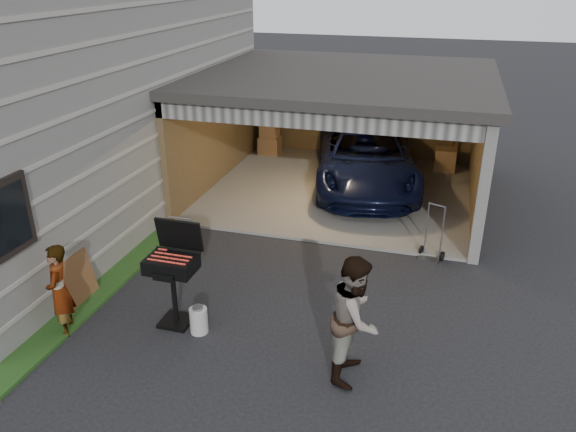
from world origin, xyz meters
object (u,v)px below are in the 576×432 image
object	(u,v)px
bbq_grill	(173,267)
hand_truck	(431,249)
propane_tank	(199,320)
man	(356,318)
minivan	(366,160)
plywood_panel	(78,280)
woman	(59,291)

from	to	relation	value
bbq_grill	hand_truck	size ratio (longest dim) A/B	1.46
propane_tank	man	bearing A→B (deg)	-6.48
minivan	propane_tank	world-z (taller)	minivan
minivan	plywood_panel	world-z (taller)	minivan
woman	plywood_panel	distance (m)	0.92
woman	bbq_grill	distance (m)	1.69
minivan	hand_truck	distance (m)	3.91
bbq_grill	minivan	bearing A→B (deg)	74.06
woman	bbq_grill	world-z (taller)	bbq_grill
man	bbq_grill	world-z (taller)	man
man	bbq_grill	distance (m)	2.90
minivan	man	xyz separation A→B (m)	(0.97, -7.10, 0.18)
man	propane_tank	xyz separation A→B (m)	(-2.42, 0.28, -0.69)
bbq_grill	man	bearing A→B (deg)	-8.74
bbq_grill	plywood_panel	size ratio (longest dim) A/B	1.96
man	hand_truck	xyz separation A→B (m)	(0.85, 3.67, -0.68)
minivan	plywood_panel	distance (m)	7.56
plywood_panel	bbq_grill	bearing A→B (deg)	-2.22
bbq_grill	propane_tank	bearing A→B (deg)	-20.37
minivan	propane_tank	distance (m)	7.00
woman	man	bearing A→B (deg)	70.33
woman	hand_truck	world-z (taller)	woman
man	hand_truck	size ratio (longest dim) A/B	1.60
propane_tank	hand_truck	size ratio (longest dim) A/B	0.37
minivan	woman	xyz separation A→B (m)	(-3.40, -7.40, 0.02)
bbq_grill	plywood_panel	bearing A→B (deg)	177.78
plywood_panel	hand_truck	size ratio (longest dim) A/B	0.75
woman	man	distance (m)	4.38
man	plywood_panel	world-z (taller)	man
propane_tank	plywood_panel	distance (m)	2.27
hand_truck	minivan	bearing A→B (deg)	138.64
plywood_panel	propane_tank	bearing A→B (deg)	-5.98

